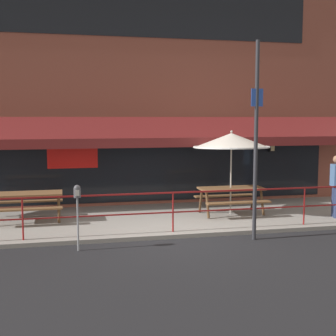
% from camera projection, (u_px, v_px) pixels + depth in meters
% --- Properties ---
extents(ground_plane, '(120.00, 120.00, 0.00)m').
position_uv_depth(ground_plane, '(176.00, 239.00, 10.95)').
color(ground_plane, black).
extents(patio_deck, '(15.00, 4.00, 0.10)m').
position_uv_depth(patio_deck, '(159.00, 219.00, 12.89)').
color(patio_deck, gray).
rests_on(patio_deck, ground).
extents(restaurant_building, '(15.00, 1.60, 8.49)m').
position_uv_depth(restaurant_building, '(144.00, 73.00, 14.60)').
color(restaurant_building, brown).
rests_on(restaurant_building, ground).
extents(patio_railing, '(13.84, 0.04, 0.97)m').
position_uv_depth(patio_railing, '(173.00, 203.00, 11.16)').
color(patio_railing, maroon).
rests_on(patio_railing, patio_deck).
extents(picnic_table_left, '(1.80, 1.42, 0.76)m').
position_uv_depth(picnic_table_left, '(27.00, 199.00, 12.26)').
color(picnic_table_left, brown).
rests_on(picnic_table_left, patio_deck).
extents(picnic_table_centre, '(1.80, 1.42, 0.76)m').
position_uv_depth(picnic_table_centre, '(231.00, 193.00, 13.18)').
color(picnic_table_centre, brown).
rests_on(picnic_table_centre, patio_deck).
extents(patio_umbrella_centre, '(2.14, 2.14, 2.38)m').
position_uv_depth(patio_umbrella_centre, '(231.00, 141.00, 13.07)').
color(patio_umbrella_centre, '#B7B2A8').
rests_on(patio_umbrella_centre, patio_deck).
extents(pedestrian_walking, '(0.33, 0.60, 1.71)m').
position_uv_depth(pedestrian_walking, '(336.00, 183.00, 12.77)').
color(pedestrian_walking, navy).
rests_on(pedestrian_walking, patio_deck).
extents(parking_meter_near, '(0.15, 0.16, 1.42)m').
position_uv_depth(parking_meter_near, '(77.00, 198.00, 9.86)').
color(parking_meter_near, gray).
rests_on(parking_meter_near, ground).
extents(street_sign_pole, '(0.28, 0.09, 4.56)m').
position_uv_depth(street_sign_pole, '(256.00, 139.00, 10.65)').
color(street_sign_pole, '#2D2D33').
rests_on(street_sign_pole, ground).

